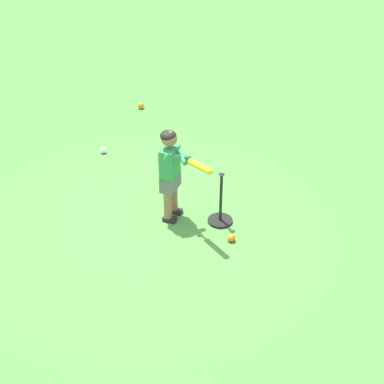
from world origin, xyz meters
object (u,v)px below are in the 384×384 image
at_px(play_ball_near_batter, 141,106).
at_px(play_ball_by_bucket, 231,238).
at_px(batting_tee, 220,214).
at_px(child_batter, 172,168).
at_px(play_ball_far_right, 103,150).

height_order(play_ball_near_batter, play_ball_by_bucket, play_ball_near_batter).
bearing_deg(batting_tee, play_ball_near_batter, -122.29).
bearing_deg(play_ball_by_bucket, child_batter, -86.65).
distance_m(child_batter, play_ball_far_right, 1.93).
distance_m(child_batter, play_ball_near_batter, 3.15).
height_order(play_ball_far_right, play_ball_near_batter, play_ball_near_batter).
bearing_deg(play_ball_near_batter, batting_tee, 57.71).
distance_m(play_ball_near_batter, batting_tee, 3.32).
bearing_deg(play_ball_far_right, batting_tee, 81.34).
relative_size(play_ball_near_batter, batting_tee, 0.16).
xyz_separation_m(play_ball_far_right, batting_tee, (0.34, 2.20, 0.06)).
height_order(child_batter, play_ball_far_right, child_batter).
bearing_deg(child_batter, batting_tee, 119.04).
distance_m(play_ball_far_right, play_ball_near_batter, 1.56).
relative_size(play_ball_by_bucket, batting_tee, 0.14).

